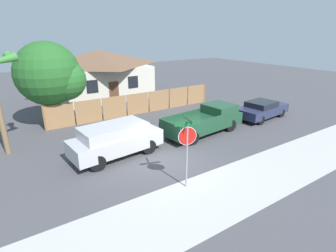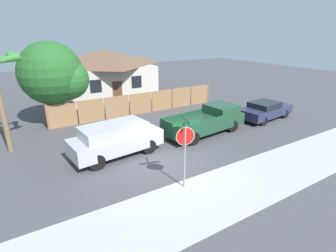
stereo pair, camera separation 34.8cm
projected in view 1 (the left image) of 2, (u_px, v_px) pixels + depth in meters
ground_plane at (170, 160)px, 13.44m from camera, size 80.00×80.00×0.00m
sidewalk_strip at (219, 194)px, 10.61m from camera, size 36.00×3.20×0.01m
wooden_fence at (138, 104)px, 20.64m from camera, size 13.83×0.12×1.76m
house at (100, 73)px, 25.79m from camera, size 9.24×7.43×4.55m
oak_tree at (52, 75)px, 17.31m from camera, size 4.40×4.19×5.67m
red_suv at (116, 139)px, 13.53m from camera, size 4.91×2.35×1.76m
orange_pickup at (206, 120)px, 16.77m from camera, size 5.75×2.52×1.68m
parked_sedan at (262, 109)px, 19.67m from camera, size 4.64×2.29×1.33m
stop_sign at (187, 141)px, 10.42m from camera, size 1.02×0.92×3.08m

